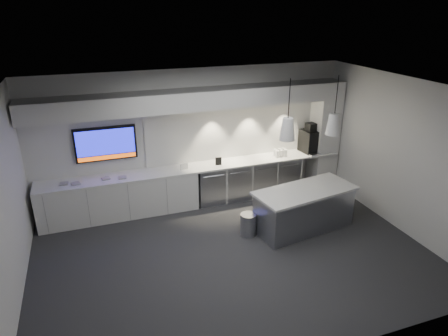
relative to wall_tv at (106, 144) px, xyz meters
name	(u,v)px	position (x,y,z in m)	size (l,w,h in m)	color
floor	(233,254)	(1.90, -2.45, -1.56)	(7.00, 7.00, 0.00)	#2A2A2C
ceiling	(234,90)	(1.90, -2.45, 1.44)	(7.00, 7.00, 0.00)	black
wall_back	(194,136)	(1.90, 0.05, -0.06)	(7.00, 7.00, 0.00)	silver
wall_front	(311,263)	(1.90, -4.95, -0.06)	(7.00, 7.00, 0.00)	silver
wall_left	(2,213)	(-1.60, -2.45, -0.06)	(7.00, 7.00, 0.00)	silver
wall_right	(400,155)	(5.40, -2.45, -0.06)	(7.00, 7.00, 0.00)	silver
back_counter	(198,167)	(1.90, -0.27, -0.68)	(6.80, 0.65, 0.04)	silver
left_base_cabinets	(120,197)	(0.15, -0.27, -1.13)	(3.30, 0.63, 0.86)	silver
fridge_unit_a	(209,184)	(2.15, -0.27, -1.13)	(0.60, 0.61, 0.85)	#999BA2
fridge_unit_b	(235,180)	(2.78, -0.27, -1.13)	(0.60, 0.61, 0.85)	#999BA2
fridge_unit_c	(260,177)	(3.41, -0.27, -1.13)	(0.60, 0.61, 0.85)	#999BA2
fridge_unit_d	(284,173)	(4.04, -0.27, -1.13)	(0.60, 0.61, 0.85)	#999BA2
backsplash	(244,129)	(3.10, 0.03, -0.01)	(4.60, 0.03, 1.30)	silver
soffit	(196,99)	(1.90, -0.25, 0.84)	(6.90, 0.60, 0.40)	silver
column	(324,134)	(5.10, -0.25, -0.26)	(0.55, 0.55, 2.60)	silver
wall_tv	(106,144)	(0.00, 0.00, 0.00)	(1.25, 0.07, 0.72)	black
island	(304,209)	(3.57, -2.06, -1.12)	(2.15, 1.19, 0.86)	#999BA2
bin	(248,224)	(2.43, -1.91, -1.34)	(0.32, 0.32, 0.45)	#999BA2
coffee_machine	(310,140)	(4.72, -0.25, -0.37)	(0.44, 0.60, 0.71)	black
sign_black	(218,161)	(2.35, -0.34, -0.57)	(0.14, 0.02, 0.18)	black
sign_white	(184,167)	(1.56, -0.35, -0.59)	(0.18, 0.02, 0.14)	silver
cup_cluster	(280,153)	(3.91, -0.29, -0.58)	(0.30, 0.19, 0.16)	white
tray_a	(64,184)	(-0.90, -0.28, -0.65)	(0.16, 0.16, 0.03)	#959595
tray_b	(76,183)	(-0.68, -0.36, -0.65)	(0.16, 0.16, 0.03)	#959595
tray_c	(106,178)	(-0.09, -0.30, -0.65)	(0.16, 0.16, 0.03)	#959595
tray_d	(123,177)	(0.24, -0.37, -0.65)	(0.16, 0.16, 0.03)	#959595
pendant_left	(287,129)	(3.08, -2.06, 0.59)	(0.29, 0.29, 1.11)	silver
pendant_right	(334,124)	(4.05, -2.06, 0.59)	(0.29, 0.29, 1.11)	silver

